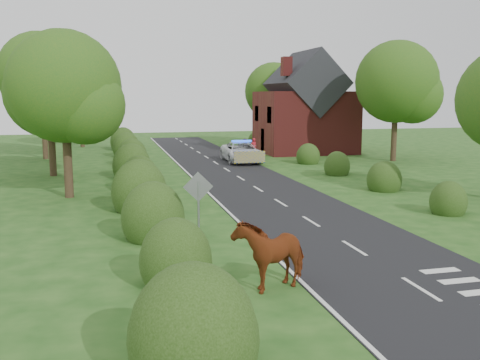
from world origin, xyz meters
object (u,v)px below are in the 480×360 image
object	(u,v)px
road_sign	(198,197)
police_van	(242,152)
pedestrian_purple	(245,148)
cow	(270,257)
pedestrian_red	(254,147)

from	to	relation	value
road_sign	police_van	world-z (taller)	road_sign
police_van	pedestrian_purple	xyz separation A→B (m)	(1.02, 3.07, 0.01)
cow	pedestrian_purple	xyz separation A→B (m)	(6.96, 30.01, -0.01)
pedestrian_purple	road_sign	bearing A→B (deg)	76.90
road_sign	police_van	bearing A→B (deg)	72.23
road_sign	cow	world-z (taller)	road_sign
pedestrian_red	police_van	bearing A→B (deg)	45.62
cow	police_van	xyz separation A→B (m)	(5.94, 26.93, -0.02)
pedestrian_red	pedestrian_purple	size ratio (longest dim) A/B	1.01
road_sign	cow	bearing A→B (deg)	-76.06
pedestrian_red	pedestrian_purple	world-z (taller)	pedestrian_red
road_sign	pedestrian_red	xyz separation A→B (m)	(8.96, 25.42, -0.86)
police_van	pedestrian_red	bearing A→B (deg)	62.09
police_van	pedestrian_purple	bearing A→B (deg)	73.63
cow	police_van	size ratio (longest dim) A/B	0.39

